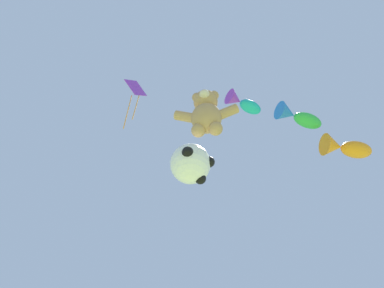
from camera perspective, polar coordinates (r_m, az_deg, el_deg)
The scene contains 6 objects.
teddy_bear_kite at distance 10.27m, azimuth 2.17°, elevation 4.79°, with size 1.79×0.79×1.82m.
soccer_ball_kite at distance 9.22m, azimuth -0.18°, elevation -3.03°, with size 1.11×1.11×1.02m.
fish_kite_teal at distance 14.44m, azimuth 7.71°, elevation 6.20°, with size 1.49×1.35×0.64m.
fish_kite_emerald at distance 15.71m, azimuth 15.75°, elevation 4.02°, with size 2.07×1.64×0.78m.
fish_kite_tangerine at distance 16.50m, azimuth 22.23°, elevation -0.54°, with size 2.24×1.51×0.94m.
diamond_kite at distance 14.45m, azimuth -8.71°, elevation 7.81°, with size 0.70×0.86×2.97m.
Camera 1 is at (1.40, -3.97, 1.06)m, focal length 35.00 mm.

